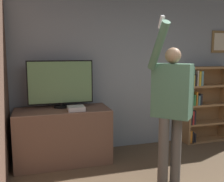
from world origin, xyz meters
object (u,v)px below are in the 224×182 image
object	(u,v)px
game_console	(76,108)
person	(172,103)
bookshelf	(202,103)
television	(61,83)

from	to	relation	value
game_console	person	world-z (taller)	person
bookshelf	person	distance (m)	1.93
game_console	person	bearing A→B (deg)	-42.50
game_console	bookshelf	world-z (taller)	bookshelf
television	person	distance (m)	1.72
bookshelf	television	bearing A→B (deg)	-177.73
television	person	size ratio (longest dim) A/B	0.48
bookshelf	person	size ratio (longest dim) A/B	0.68
television	bookshelf	size ratio (longest dim) A/B	0.70
game_console	bookshelf	bearing A→B (deg)	8.70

